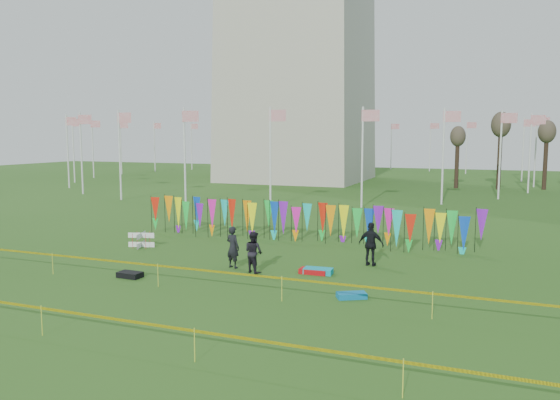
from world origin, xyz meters
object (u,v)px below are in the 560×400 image
(person_left, at_px, (233,247))
(box_kite, at_px, (141,240))
(kite_bag_teal, at_px, (352,295))
(person_right, at_px, (371,244))
(kite_bag_black, at_px, (130,275))
(kite_bag_red, at_px, (314,271))
(kite_bag_turquoise, at_px, (318,271))
(person_mid, at_px, (254,252))

(person_left, bearing_deg, box_kite, -3.11)
(box_kite, height_order, kite_bag_teal, box_kite)
(person_right, height_order, kite_bag_black, person_right)
(kite_bag_red, bearing_deg, kite_bag_turquoise, 20.62)
(box_kite, bearing_deg, person_right, 1.78)
(kite_bag_black, relative_size, kite_bag_teal, 0.94)
(kite_bag_black, height_order, kite_bag_teal, kite_bag_black)
(person_mid, height_order, kite_bag_black, person_mid)
(person_right, distance_m, kite_bag_red, 3.11)
(kite_bag_black, bearing_deg, box_kite, 121.43)
(kite_bag_turquoise, bearing_deg, person_left, -174.52)
(person_left, relative_size, kite_bag_black, 1.88)
(person_right, bearing_deg, box_kite, 8.18)
(box_kite, relative_size, kite_bag_red, 0.67)
(person_mid, xyz_separation_m, person_right, (4.34, 2.98, 0.10))
(person_left, relative_size, person_right, 0.94)
(person_right, height_order, kite_bag_turquoise, person_right)
(kite_bag_turquoise, relative_size, kite_bag_black, 1.21)
(box_kite, height_order, kite_bag_red, box_kite)
(kite_bag_red, height_order, kite_bag_black, kite_bag_black)
(kite_bag_black, bearing_deg, person_right, 32.75)
(kite_bag_red, xyz_separation_m, kite_bag_teal, (2.32, -2.79, -0.01))
(kite_bag_turquoise, bearing_deg, person_mid, -163.65)
(person_mid, relative_size, kite_bag_teal, 1.69)
(box_kite, bearing_deg, person_mid, -19.14)
(person_left, bearing_deg, person_right, -138.88)
(person_left, height_order, kite_bag_turquoise, person_left)
(kite_bag_teal, bearing_deg, kite_bag_turquoise, 126.80)
(kite_bag_turquoise, distance_m, kite_bag_teal, 3.57)
(person_mid, distance_m, kite_bag_turquoise, 2.82)
(box_kite, distance_m, person_left, 6.75)
(person_left, relative_size, kite_bag_teal, 1.77)
(person_right, xyz_separation_m, kite_bag_turquoise, (-1.74, -2.22, -0.85))
(person_left, xyz_separation_m, kite_bag_teal, (5.91, -2.49, -0.82))
(person_left, distance_m, kite_bag_black, 4.44)
(person_mid, bearing_deg, kite_bag_teal, -179.92)
(person_right, distance_m, kite_bag_turquoise, 2.94)
(person_right, xyz_separation_m, kite_bag_teal, (0.40, -5.07, -0.87))
(person_right, relative_size, kite_bag_turquoise, 1.64)
(box_kite, height_order, person_left, person_left)
(person_right, height_order, kite_bag_red, person_right)
(kite_bag_teal, bearing_deg, kite_bag_red, 129.74)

